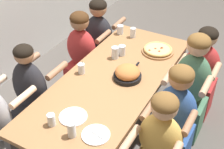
# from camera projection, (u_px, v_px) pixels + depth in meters

# --- Properties ---
(ground_plane) EXTENTS (18.00, 18.00, 0.00)m
(ground_plane) POSITION_uv_depth(u_px,v_px,m) (112.00, 134.00, 3.37)
(ground_plane) COLOR #514C47
(ground_plane) RESTS_ON ground
(dining_table) EXTENTS (2.08, 0.86, 0.74)m
(dining_table) POSITION_uv_depth(u_px,v_px,m) (112.00, 86.00, 2.98)
(dining_table) COLOR #996B42
(dining_table) RESTS_ON ground
(pizza_board_main) EXTENTS (0.34, 0.34, 0.05)m
(pizza_board_main) POSITION_uv_depth(u_px,v_px,m) (158.00, 50.00, 3.31)
(pizza_board_main) COLOR #996B42
(pizza_board_main) RESTS_ON dining_table
(skillet_bowl) EXTENTS (0.38, 0.27, 0.13)m
(skillet_bowl) POSITION_uv_depth(u_px,v_px,m) (128.00, 73.00, 2.91)
(skillet_bowl) COLOR black
(skillet_bowl) RESTS_ON dining_table
(empty_plate_a) EXTENTS (0.22, 0.22, 0.02)m
(empty_plate_a) POSITION_uv_depth(u_px,v_px,m) (96.00, 135.00, 2.35)
(empty_plate_a) COLOR white
(empty_plate_a) RESTS_ON dining_table
(empty_plate_b) EXTENTS (0.23, 0.23, 0.02)m
(empty_plate_b) POSITION_uv_depth(u_px,v_px,m) (73.00, 117.00, 2.51)
(empty_plate_b) COLOR white
(empty_plate_b) RESTS_ON dining_table
(cocktail_glass_blue) EXTENTS (0.07, 0.07, 0.13)m
(cocktail_glass_blue) POSITION_uv_depth(u_px,v_px,m) (81.00, 69.00, 2.99)
(cocktail_glass_blue) COLOR silver
(cocktail_glass_blue) RESTS_ON dining_table
(drinking_glass_a) EXTENTS (0.06, 0.06, 0.10)m
(drinking_glass_a) POSITION_uv_depth(u_px,v_px,m) (51.00, 120.00, 2.42)
(drinking_glass_a) COLOR silver
(drinking_glass_a) RESTS_ON dining_table
(drinking_glass_b) EXTENTS (0.06, 0.06, 0.11)m
(drinking_glass_b) POSITION_uv_depth(u_px,v_px,m) (133.00, 33.00, 3.56)
(drinking_glass_b) COLOR silver
(drinking_glass_b) RESTS_ON dining_table
(drinking_glass_c) EXTENTS (0.08, 0.08, 0.10)m
(drinking_glass_c) POSITION_uv_depth(u_px,v_px,m) (120.00, 30.00, 3.63)
(drinking_glass_c) COLOR silver
(drinking_glass_c) RESTS_ON dining_table
(drinking_glass_d) EXTENTS (0.07, 0.07, 0.11)m
(drinking_glass_d) POSITION_uv_depth(u_px,v_px,m) (122.00, 51.00, 3.25)
(drinking_glass_d) COLOR silver
(drinking_glass_d) RESTS_ON dining_table
(drinking_glass_e) EXTENTS (0.08, 0.08, 0.13)m
(drinking_glass_e) POSITION_uv_depth(u_px,v_px,m) (115.00, 53.00, 3.20)
(drinking_glass_e) COLOR silver
(drinking_glass_e) RESTS_ON dining_table
(drinking_glass_f) EXTENTS (0.06, 0.06, 0.13)m
(drinking_glass_f) POSITION_uv_depth(u_px,v_px,m) (72.00, 130.00, 2.32)
(drinking_glass_f) COLOR silver
(drinking_glass_f) RESTS_ON dining_table
(diner_near_midright) EXTENTS (0.51, 0.40, 1.19)m
(diner_near_midright) POSITION_uv_depth(u_px,v_px,m) (190.00, 91.00, 3.09)
(diner_near_midright) COLOR #477556
(diner_near_midright) RESTS_ON ground
(diner_far_midright) EXTENTS (0.51, 0.40, 1.10)m
(diner_far_midright) POSITION_uv_depth(u_px,v_px,m) (82.00, 58.00, 3.65)
(diner_far_midright) COLOR #B22D2D
(diner_far_midright) RESTS_ON ground
(diner_far_right) EXTENTS (0.51, 0.40, 1.10)m
(diner_far_right) POSITION_uv_depth(u_px,v_px,m) (99.00, 44.00, 3.92)
(diner_far_right) COLOR #232328
(diner_far_right) RESTS_ON ground
(diner_near_center) EXTENTS (0.51, 0.40, 1.11)m
(diner_near_center) POSITION_uv_depth(u_px,v_px,m) (174.00, 121.00, 2.79)
(diner_near_center) COLOR #2D5193
(diner_near_center) RESTS_ON ground
(diner_near_right) EXTENTS (0.51, 0.40, 1.08)m
(diner_near_right) POSITION_uv_depth(u_px,v_px,m) (200.00, 76.00, 3.40)
(diner_near_right) COLOR #B22D2D
(diner_near_right) RESTS_ON ground
(diner_far_midleft) EXTENTS (0.51, 0.40, 1.14)m
(diner_far_midleft) POSITION_uv_depth(u_px,v_px,m) (33.00, 101.00, 3.03)
(diner_far_midleft) COLOR #232328
(diner_far_midleft) RESTS_ON ground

